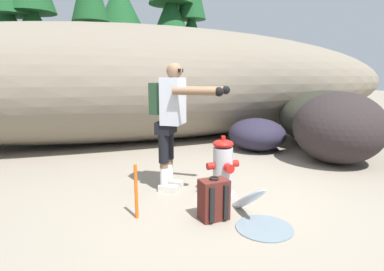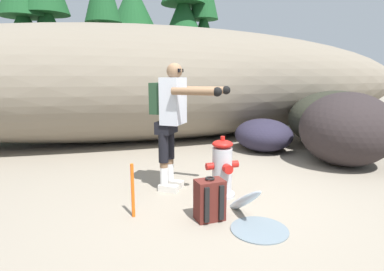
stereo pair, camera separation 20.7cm
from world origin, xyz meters
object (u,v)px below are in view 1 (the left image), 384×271
fire_hydrant (223,168)px  boulder_large (325,118)px  utility_worker (172,112)px  spare_backpack (214,200)px  boulder_mid (339,128)px  boulder_small (257,134)px  survey_stake (136,192)px

fire_hydrant → boulder_large: boulder_large is taller
utility_worker → fire_hydrant: bearing=-0.3°
spare_backpack → boulder_mid: 3.22m
boulder_large → boulder_small: size_ratio=1.56×
utility_worker → survey_stake: size_ratio=2.79×
fire_hydrant → survey_stake: bearing=-167.0°
fire_hydrant → utility_worker: 0.97m
fire_hydrant → utility_worker: bearing=142.7°
utility_worker → spare_backpack: utility_worker is taller
fire_hydrant → boulder_large: (3.36, 1.83, 0.25)m
boulder_small → boulder_large: bearing=-6.5°
boulder_large → utility_worker: bearing=-160.0°
utility_worker → spare_backpack: 1.30m
boulder_large → boulder_small: 1.62m
boulder_mid → utility_worker: bearing=-175.2°
fire_hydrant → survey_stake: size_ratio=1.30×
fire_hydrant → survey_stake: (-1.16, -0.27, -0.06)m
boulder_large → spare_backpack: bearing=-147.4°
survey_stake → boulder_small: bearing=37.9°
fire_hydrant → utility_worker: utility_worker is taller
utility_worker → boulder_large: 4.17m
utility_worker → boulder_mid: (3.09, 0.26, -0.43)m
boulder_large → boulder_mid: bearing=-124.7°
boulder_mid → boulder_small: size_ratio=1.27×
boulder_mid → survey_stake: size_ratio=2.58×
boulder_large → survey_stake: (-4.52, -2.10, -0.31)m
spare_backpack → boulder_small: size_ratio=0.39×
spare_backpack → boulder_large: (3.75, 2.40, 0.39)m
boulder_large → boulder_small: boulder_large is taller
fire_hydrant → boulder_mid: (2.56, 0.67, 0.27)m
utility_worker → boulder_mid: 3.13m
boulder_mid → boulder_small: bearing=120.4°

